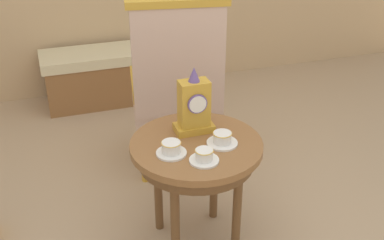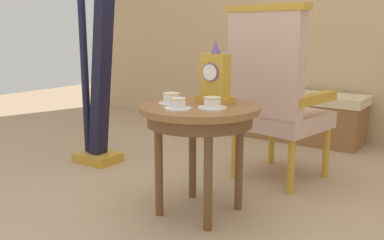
{
  "view_description": "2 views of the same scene",
  "coord_description": "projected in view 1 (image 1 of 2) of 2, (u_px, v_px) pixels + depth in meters",
  "views": [
    {
      "loc": [
        -0.63,
        -1.77,
        1.77
      ],
      "look_at": [
        0.04,
        0.22,
        0.65
      ],
      "focal_mm": 45.21,
      "sensor_mm": 36.0,
      "label": 1
    },
    {
      "loc": [
        1.26,
        -1.76,
        0.99
      ],
      "look_at": [
        -0.03,
        0.08,
        0.52
      ],
      "focal_mm": 40.22,
      "sensor_mm": 36.0,
      "label": 2
    }
  ],
  "objects": [
    {
      "name": "armchair",
      "position": [
        176.0,
        85.0,
        2.9
      ],
      "size": [
        0.62,
        0.61,
        1.14
      ],
      "color": "#CCA893",
      "rests_on": "ground"
    },
    {
      "name": "side_table",
      "position": [
        196.0,
        156.0,
        2.32
      ],
      "size": [
        0.63,
        0.63,
        0.6
      ],
      "color": "brown",
      "rests_on": "ground"
    },
    {
      "name": "mantel_clock",
      "position": [
        194.0,
        106.0,
        2.32
      ],
      "size": [
        0.19,
        0.11,
        0.34
      ],
      "color": "gold",
      "rests_on": "side_table"
    },
    {
      "name": "teacup_center",
      "position": [
        222.0,
        139.0,
        2.26
      ],
      "size": [
        0.15,
        0.15,
        0.06
      ],
      "color": "white",
      "rests_on": "side_table"
    },
    {
      "name": "window_bench",
      "position": [
        110.0,
        75.0,
        3.98
      ],
      "size": [
        1.08,
        0.4,
        0.44
      ],
      "color": "beige",
      "rests_on": "ground"
    },
    {
      "name": "teacup_left",
      "position": [
        171.0,
        149.0,
        2.18
      ],
      "size": [
        0.14,
        0.14,
        0.06
      ],
      "color": "white",
      "rests_on": "side_table"
    },
    {
      "name": "teacup_right",
      "position": [
        204.0,
        156.0,
        2.13
      ],
      "size": [
        0.13,
        0.13,
        0.06
      ],
      "color": "white",
      "rests_on": "side_table"
    }
  ]
}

